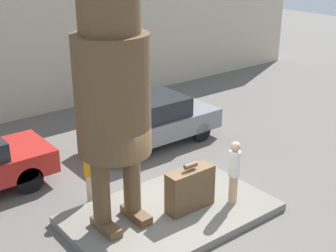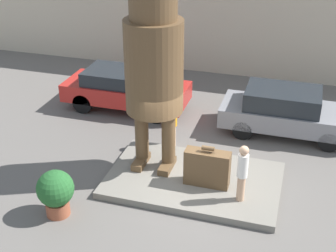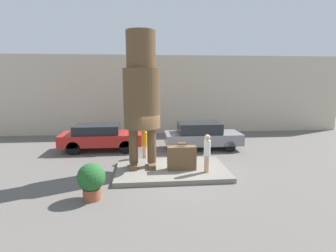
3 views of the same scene
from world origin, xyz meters
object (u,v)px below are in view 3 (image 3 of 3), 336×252
worker_hivis (145,142)px  planter_pot (91,180)px  giant_suitcase (182,158)px  tourist (207,152)px  parked_car_grey (202,135)px  statue_figure (142,90)px  parked_car_red (101,136)px

worker_hivis → planter_pot: bearing=-114.1°
giant_suitcase → tourist: (0.98, -0.43, 0.36)m
giant_suitcase → parked_car_grey: 4.28m
statue_figure → parked_car_red: size_ratio=1.28×
giant_suitcase → worker_hivis: size_ratio=0.70×
parked_car_red → tourist: bearing=-42.9°
worker_hivis → parked_car_red: bearing=137.7°
giant_suitcase → parked_car_grey: (1.74, 3.91, 0.10)m
tourist → worker_hivis: tourist is taller
tourist → planter_pot: 4.63m
planter_pot → worker_hivis: 4.42m
parked_car_grey → giant_suitcase: bearing=-114.0°
tourist → parked_car_grey: bearing=80.0°
giant_suitcase → worker_hivis: 2.48m
giant_suitcase → worker_hivis: worker_hivis is taller
parked_car_red → giant_suitcase: bearing=-46.3°
parked_car_red → worker_hivis: size_ratio=2.61×
tourist → statue_figure: bearing=159.3°
parked_car_grey → planter_pot: 7.86m
giant_suitcase → parked_car_grey: parked_car_grey is taller
parked_car_red → worker_hivis: worker_hivis is taller
tourist → planter_pot: size_ratio=1.27×
planter_pot → worker_hivis: (1.80, 4.03, 0.24)m
tourist → parked_car_red: (-4.95, 4.59, -0.26)m
statue_figure → parked_car_grey: size_ratio=1.33×
giant_suitcase → tourist: size_ratio=0.76×
planter_pot → worker_hivis: worker_hivis is taller
tourist → worker_hivis: size_ratio=0.93×
statue_figure → giant_suitcase: size_ratio=4.74×
worker_hivis → statue_figure: bearing=-94.0°
planter_pot → tourist: bearing=21.0°
statue_figure → tourist: size_ratio=3.60×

